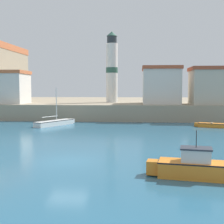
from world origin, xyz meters
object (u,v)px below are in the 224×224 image
(sailboat_white_3, at_px, (55,123))
(motorboat_orange_2, at_px, (197,167))
(harbor_shed_mid_row, at_px, (7,87))
(harbor_shed_far_end, at_px, (217,86))
(harbor_shed_near_wharf, at_px, (161,85))
(dinghy_orange_4, at_px, (211,125))
(lighthouse, at_px, (112,68))

(sailboat_white_3, bearing_deg, motorboat_orange_2, -58.32)
(harbor_shed_mid_row, xyz_separation_m, harbor_shed_far_end, (32.00, -0.14, 0.19))
(harbor_shed_near_wharf, bearing_deg, motorboat_orange_2, -90.59)
(dinghy_orange_4, bearing_deg, harbor_shed_mid_row, 163.23)
(dinghy_orange_4, height_order, harbor_shed_mid_row, harbor_shed_mid_row)
(dinghy_orange_4, xyz_separation_m, harbor_shed_near_wharf, (-5.35, 10.68, 4.95))
(dinghy_orange_4, distance_m, harbor_shed_far_end, 10.31)
(harbor_shed_far_end, bearing_deg, dinghy_orange_4, -106.95)
(motorboat_orange_2, distance_m, sailboat_white_3, 26.18)
(sailboat_white_3, relative_size, lighthouse, 0.52)
(lighthouse, distance_m, harbor_shed_mid_row, 17.12)
(sailboat_white_3, distance_m, harbor_shed_far_end, 24.14)
(dinghy_orange_4, relative_size, harbor_shed_far_end, 0.48)
(harbor_shed_near_wharf, distance_m, harbor_shed_far_end, 8.24)
(harbor_shed_near_wharf, xyz_separation_m, harbor_shed_far_end, (8.00, -1.97, -0.11))
(motorboat_orange_2, distance_m, harbor_shed_far_end, 32.20)
(harbor_shed_mid_row, distance_m, harbor_shed_far_end, 32.00)
(harbor_shed_mid_row, bearing_deg, harbor_shed_near_wharf, 4.37)
(sailboat_white_3, distance_m, dinghy_orange_4, 19.44)
(lighthouse, height_order, harbor_shed_near_wharf, lighthouse)
(sailboat_white_3, distance_m, harbor_shed_mid_row, 13.91)
(motorboat_orange_2, bearing_deg, harbor_shed_mid_row, 127.43)
(sailboat_white_3, height_order, harbor_shed_mid_row, harbor_shed_mid_row)
(sailboat_white_3, xyz_separation_m, lighthouse, (6.09, 13.84, 7.72))
(motorboat_orange_2, xyz_separation_m, harbor_shed_far_end, (8.34, 30.77, 4.53))
(lighthouse, xyz_separation_m, harbor_shed_near_wharf, (8.00, -3.38, -2.85))
(dinghy_orange_4, xyz_separation_m, lighthouse, (-13.35, 14.06, 7.81))
(lighthouse, xyz_separation_m, harbor_shed_far_end, (16.00, -5.35, -2.96))
(sailboat_white_3, bearing_deg, lighthouse, 66.25)
(motorboat_orange_2, height_order, harbor_shed_mid_row, harbor_shed_mid_row)
(motorboat_orange_2, relative_size, harbor_shed_far_end, 0.65)
(sailboat_white_3, bearing_deg, dinghy_orange_4, -0.63)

